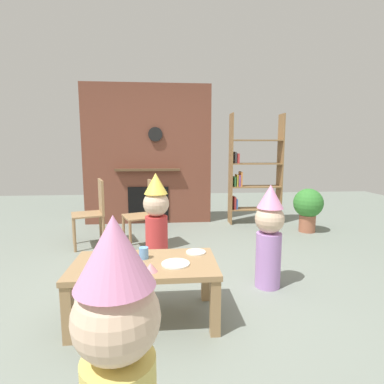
{
  "coord_description": "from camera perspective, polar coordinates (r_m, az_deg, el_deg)",
  "views": [
    {
      "loc": [
        -0.13,
        -2.75,
        1.31
      ],
      "look_at": [
        0.15,
        0.4,
        0.86
      ],
      "focal_mm": 28.3,
      "sensor_mm": 36.0,
      "label": 1
    }
  ],
  "objects": [
    {
      "name": "ground_plane",
      "position": [
        3.06,
        -2.25,
        -17.25
      ],
      "size": [
        12.0,
        12.0,
        0.0
      ],
      "primitive_type": "plane",
      "color": "gray"
    },
    {
      "name": "coffee_table",
      "position": [
        2.41,
        -8.87,
        -14.62
      ],
      "size": [
        1.09,
        0.6,
        0.45
      ],
      "color": "#9E7A51",
      "rests_on": "ground_plane"
    },
    {
      "name": "paper_cup_center",
      "position": [
        2.45,
        -9.09,
        -11.28
      ],
      "size": [
        0.07,
        0.07,
        0.09
      ],
      "primitive_type": "cylinder",
      "color": "#669EE0",
      "rests_on": "coffee_table"
    },
    {
      "name": "child_by_the_chairs",
      "position": [
        3.42,
        -6.74,
        -4.68
      ],
      "size": [
        0.29,
        0.29,
        1.05
      ],
      "rotation": [
        0.0,
        0.0,
        -1.62
      ],
      "color": "#D13838",
      "rests_on": "ground_plane"
    },
    {
      "name": "bookshelf",
      "position": [
        5.39,
        11.23,
        3.4
      ],
      "size": [
        0.9,
        0.28,
        1.9
      ],
      "color": "olive",
      "rests_on": "ground_plane"
    },
    {
      "name": "table_fork",
      "position": [
        2.4,
        -13.44,
        -12.95
      ],
      "size": [
        0.13,
        0.1,
        0.01
      ],
      "primitive_type": "cube",
      "rotation": [
        0.0,
        0.0,
        2.5
      ],
      "color": "silver",
      "rests_on": "coffee_table"
    },
    {
      "name": "potted_plant_tall",
      "position": [
        5.11,
        21.04,
        -2.5
      ],
      "size": [
        0.46,
        0.46,
        0.69
      ],
      "color": "#9E5B42",
      "rests_on": "ground_plane"
    },
    {
      "name": "dining_chair_middle",
      "position": [
        4.0,
        -8.5,
        -3.44
      ],
      "size": [
        0.51,
        0.51,
        0.9
      ],
      "rotation": [
        0.0,
        0.0,
        3.5
      ],
      "color": "#9E7A51",
      "rests_on": "ground_plane"
    },
    {
      "name": "dining_chair_left",
      "position": [
        4.28,
        -17.9,
        -2.99
      ],
      "size": [
        0.5,
        0.5,
        0.9
      ],
      "rotation": [
        0.0,
        0.0,
        3.46
      ],
      "color": "#9E7A51",
      "rests_on": "ground_plane"
    },
    {
      "name": "paper_cup_near_right",
      "position": [
        2.63,
        -14.76,
        -9.91
      ],
      "size": [
        0.08,
        0.08,
        0.11
      ],
      "primitive_type": "cylinder",
      "color": "#8CD18C",
      "rests_on": "coffee_table"
    },
    {
      "name": "child_with_cone_hat",
      "position": [
        1.23,
        -13.74,
        -28.44
      ],
      "size": [
        0.3,
        0.3,
        1.1
      ],
      "rotation": [
        0.0,
        0.0,
        1.57
      ],
      "color": "#E0CC66",
      "rests_on": "ground_plane"
    },
    {
      "name": "paper_plate_front",
      "position": [
        2.32,
        -3.11,
        -13.34
      ],
      "size": [
        0.21,
        0.21,
        0.01
      ],
      "primitive_type": "cylinder",
      "color": "white",
      "rests_on": "coffee_table"
    },
    {
      "name": "child_in_pink",
      "position": [
        2.96,
        14.33,
        -7.63
      ],
      "size": [
        0.27,
        0.27,
        0.98
      ],
      "rotation": [
        0.0,
        0.0,
        -2.75
      ],
      "color": "#B27FCC",
      "rests_on": "ground_plane"
    },
    {
      "name": "birthday_cake_slice",
      "position": [
        2.21,
        -7.81,
        -13.89
      ],
      "size": [
        0.1,
        0.1,
        0.06
      ],
      "primitive_type": "cone",
      "color": "pink",
      "rests_on": "coffee_table"
    },
    {
      "name": "brick_fireplace_feature",
      "position": [
        5.36,
        -8.33,
        6.84
      ],
      "size": [
        2.2,
        0.28,
        2.4
      ],
      "color": "brown",
      "rests_on": "ground_plane"
    },
    {
      "name": "paper_plate_rear",
      "position": [
        2.56,
        0.74,
        -11.26
      ],
      "size": [
        0.16,
        0.16,
        0.01
      ],
      "primitive_type": "cylinder",
      "color": "white",
      "rests_on": "coffee_table"
    },
    {
      "name": "paper_cup_near_left",
      "position": [
        2.51,
        -14.9,
        -10.79
      ],
      "size": [
        0.06,
        0.06,
        0.11
      ],
      "primitive_type": "cylinder",
      "color": "#669EE0",
      "rests_on": "coffee_table"
    }
  ]
}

